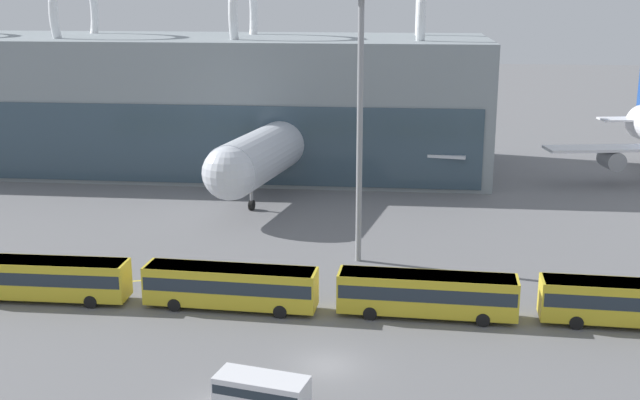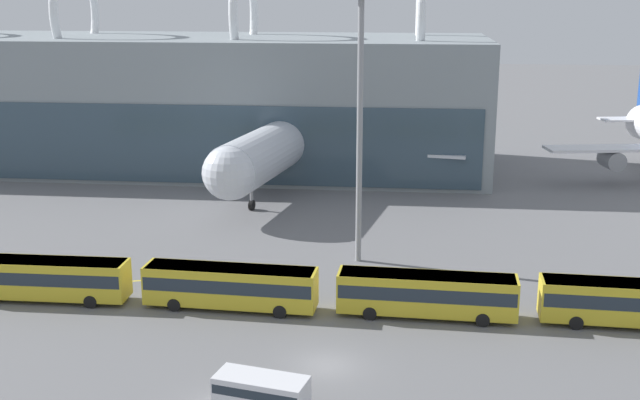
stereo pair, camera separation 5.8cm
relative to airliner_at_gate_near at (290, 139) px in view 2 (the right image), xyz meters
The scene contains 10 objects.
ground_plane 50.58m from the airliner_at_gate_near, 79.14° to the right, with size 440.00×440.00×0.00m, color slate.
terminal_building 42.52m from the airliner_at_gate_near, 167.57° to the left, with size 131.62×25.20×27.74m.
airliner_at_gate_near is the anchor object (origin of this frame).
shuttle_bus_1 42.86m from the airliner_at_gate_near, 107.93° to the right, with size 12.99×2.74×3.25m.
shuttle_bus_2 40.94m from the airliner_at_gate_near, 88.02° to the right, with size 13.09×3.26×3.25m.
shuttle_bus_3 43.92m from the airliner_at_gate_near, 68.61° to the right, with size 13.07×3.11×3.25m.
shuttle_bus_4 51.15m from the airliner_at_gate_near, 53.26° to the right, with size 13.08×3.16×3.25m.
service_van_foreground 55.98m from the airliner_at_gate_near, 83.42° to the right, with size 5.62×3.22×2.11m.
floodlight_mast 31.79m from the airliner_at_gate_near, 70.38° to the right, with size 2.09×2.09×22.97m.
lane_stripe_0 35.77m from the airliner_at_gate_near, 98.39° to the right, with size 7.56×0.25×0.01m, color yellow.
Camera 2 is at (4.66, -46.55, 23.22)m, focal length 45.00 mm.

